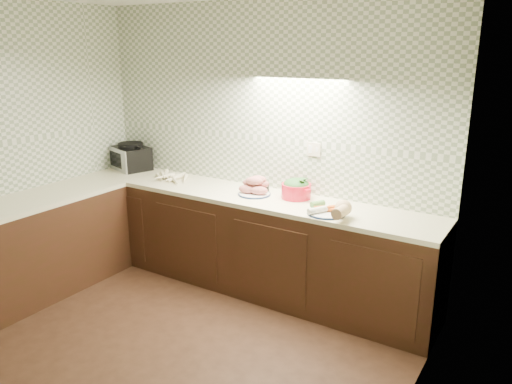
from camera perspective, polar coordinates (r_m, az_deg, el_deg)
The scene contains 8 objects.
room at distance 3.28m, azimuth -16.20°, elevation 5.79°, with size 3.60×3.60×2.60m.
counter at distance 4.54m, azimuth -14.45°, elevation -6.80°, with size 3.60×3.60×0.90m.
toaster_oven at distance 5.60m, azimuth -14.12°, elevation 3.91°, with size 0.49×0.43×0.29m.
parsnip_pile at distance 5.06m, azimuth -9.50°, elevation 1.68°, with size 0.38×0.36×0.08m.
sweet_potato_plate at distance 4.50m, azimuth -0.13°, elevation 0.56°, with size 0.30×0.30×0.18m.
onion_bowl at distance 4.60m, azimuth 0.53°, elevation 0.58°, with size 0.15×0.15×0.12m.
dutch_oven at distance 4.40m, azimuth 4.61°, elevation 0.41°, with size 0.34×0.34×0.18m.
veg_plate at distance 3.99m, azimuth 8.93°, elevation -1.95°, with size 0.41×0.32×0.14m.
Camera 1 is at (2.42, -2.14, 2.19)m, focal length 35.00 mm.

